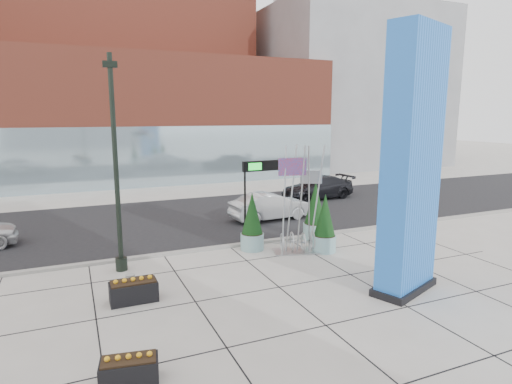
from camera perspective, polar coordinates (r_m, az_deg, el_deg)
name	(u,v)px	position (r m, az deg, el deg)	size (l,w,h in m)	color
ground	(242,281)	(15.75, -1.89, -11.84)	(160.00, 160.00, 0.00)	#9E9991
street_asphalt	(178,220)	(24.89, -10.40, -3.67)	(80.00, 12.00, 0.02)	black
curb_edge	(209,249)	(19.29, -6.30, -7.51)	(80.00, 0.30, 0.12)	gray
tower_podium	(144,120)	(41.08, -14.75, 9.32)	(34.00, 10.00, 11.00)	brown
tower_glass_front	(155,157)	(36.50, -13.37, 4.58)	(34.00, 0.60, 5.00)	#8CA5B2
building_grey_parking	(342,90)	(55.40, 11.37, 13.22)	(20.00, 18.00, 18.00)	slate
blue_pylon	(412,168)	(14.82, 20.03, 2.97)	(2.85, 2.03, 8.70)	#0C4CB4
lamp_post	(117,186)	(16.77, -18.05, 0.80)	(0.51, 0.45, 8.10)	black
public_art_sculpture	(298,224)	(18.70, 5.66, -4.32)	(2.27, 1.58, 4.69)	#B0B3B5
concrete_bollard	(131,283)	(15.40, -16.38, -11.57)	(0.32, 0.32, 0.61)	gray
overhead_street_sign	(259,173)	(19.17, 0.35, 2.52)	(1.84, 0.25, 3.89)	black
round_planter_east	(325,224)	(18.91, 9.15, -4.30)	(1.03, 1.03, 2.57)	#88B5B7
round_planter_mid	(315,212)	(20.67, 7.88, -2.72)	(1.11, 1.11, 2.78)	#88B5B7
round_planter_west	(252,223)	(18.92, -0.52, -4.10)	(1.04, 1.04, 2.60)	#88B5B7
box_planter_north	(134,290)	(14.61, -16.01, -12.47)	(1.49, 0.75, 0.82)	black
box_planter_south	(129,369)	(10.70, -16.54, -21.73)	(1.36, 0.84, 0.70)	black
car_silver_mid	(271,207)	(24.39, 1.96, -1.95)	(1.64, 4.70, 1.55)	#B1B5B9
car_dark_east	(317,188)	(30.81, 8.16, 0.56)	(2.24, 5.50, 1.60)	black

